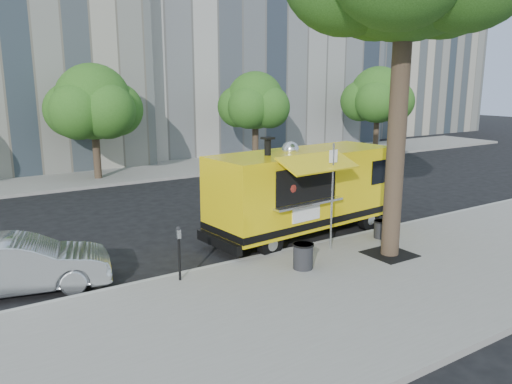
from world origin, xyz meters
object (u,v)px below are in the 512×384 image
at_px(sign_post, 332,190).
at_px(food_truck, 303,190).
at_px(far_tree_b, 93,102).
at_px(trash_bin_right, 381,229).
at_px(far_tree_c, 255,101).
at_px(trash_bin_left, 303,255).
at_px(sedan, 20,265).
at_px(parking_meter, 179,247).
at_px(far_tree_d, 378,95).

height_order(sign_post, food_truck, food_truck).
xyz_separation_m(far_tree_b, trash_bin_right, (4.50, -14.32, -3.39)).
xyz_separation_m(far_tree_c, trash_bin_left, (-8.06, -14.74, -3.22)).
relative_size(sign_post, sedan, 0.75).
bearing_deg(sign_post, far_tree_c, 65.19).
bearing_deg(sedan, parking_meter, -104.03).
bearing_deg(far_tree_c, trash_bin_right, -107.80).
distance_m(far_tree_c, food_truck, 13.86).
height_order(trash_bin_left, trash_bin_right, trash_bin_left).
relative_size(far_tree_b, trash_bin_left, 8.40).
bearing_deg(far_tree_b, sign_post, -79.85).
bearing_deg(sign_post, sedan, 166.42).
bearing_deg(far_tree_c, far_tree_b, 178.09).
height_order(parking_meter, sedan, parking_meter).
bearing_deg(far_tree_c, far_tree_d, 1.15).
xyz_separation_m(far_tree_d, parking_meter, (-21.00, -13.95, -2.91)).
distance_m(far_tree_d, sign_post, 21.79).
bearing_deg(sedan, food_truck, -77.76).
bearing_deg(food_truck, far_tree_b, 97.78).
relative_size(far_tree_b, far_tree_c, 1.06).
xyz_separation_m(sign_post, food_truck, (0.32, 1.72, -0.34)).
height_order(far_tree_b, trash_bin_right, far_tree_b).
bearing_deg(trash_bin_left, sedan, 156.58).
height_order(sedan, trash_bin_right, sedan).
relative_size(parking_meter, trash_bin_left, 2.04).
bearing_deg(parking_meter, trash_bin_right, -2.35).
bearing_deg(food_truck, sign_post, -105.84).
relative_size(far_tree_c, food_truck, 0.78).
distance_m(sedan, trash_bin_left, 6.73).
bearing_deg(far_tree_b, food_truck, -77.08).
distance_m(far_tree_c, sedan, 18.91).
xyz_separation_m(far_tree_d, sign_post, (-16.45, -14.15, -2.04)).
xyz_separation_m(sedan, trash_bin_left, (6.18, -2.68, -0.16)).
relative_size(far_tree_c, parking_meter, 3.90).
distance_m(parking_meter, sedan, 3.66).
distance_m(food_truck, trash_bin_right, 2.64).
bearing_deg(far_tree_b, trash_bin_left, -86.43).
distance_m(sign_post, trash_bin_right, 2.41).
bearing_deg(trash_bin_left, food_truck, 52.37).
distance_m(far_tree_b, trash_bin_left, 15.44).
bearing_deg(parking_meter, sign_post, -2.52).
distance_m(far_tree_d, trash_bin_left, 23.69).
bearing_deg(far_tree_c, sedan, -139.72).
relative_size(food_truck, trash_bin_right, 12.39).
distance_m(parking_meter, food_truck, 5.13).
distance_m(far_tree_d, sedan, 27.36).
bearing_deg(trash_bin_left, sign_post, 26.23).
bearing_deg(parking_meter, food_truck, 17.30).
bearing_deg(far_tree_d, trash_bin_left, -140.40).
bearing_deg(trash_bin_right, far_tree_d, 44.44).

